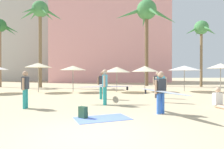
{
  "coord_description": "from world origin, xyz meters",
  "views": [
    {
      "loc": [
        0.18,
        -5.25,
        1.61
      ],
      "look_at": [
        0.97,
        5.15,
        1.53
      ],
      "focal_mm": 32.73,
      "sensor_mm": 36.0,
      "label": 1
    }
  ],
  "objects": [
    {
      "name": "palm_tree_left",
      "position": [
        6.46,
        19.93,
        8.96
      ],
      "size": [
        7.82,
        7.67,
        10.77
      ],
      "color": "brown",
      "rests_on": "ground"
    },
    {
      "name": "person_mid_right",
      "position": [
        0.54,
        7.38,
        0.92
      ],
      "size": [
        0.6,
        3.2,
        1.7
      ],
      "rotation": [
        0.0,
        0.0,
        1.53
      ],
      "color": "teal",
      "rests_on": "ground"
    },
    {
      "name": "person_mid_center",
      "position": [
        3.69,
        5.63,
        0.93
      ],
      "size": [
        0.6,
        0.34,
        1.7
      ],
      "rotation": [
        0.0,
        0.0,
        1.24
      ],
      "color": "orange",
      "rests_on": "ground"
    },
    {
      "name": "palm_tree_far_left",
      "position": [
        -6.06,
        17.87,
        8.03
      ],
      "size": [
        4.9,
        4.72,
        9.57
      ],
      "color": "brown",
      "rests_on": "ground"
    },
    {
      "name": "hotel_tower_gray",
      "position": [
        -15.56,
        40.28,
        12.29
      ],
      "size": [
        14.46,
        8.31,
        24.57
      ],
      "primitive_type": "cube",
      "color": "#BCB7AD",
      "rests_on": "ground"
    },
    {
      "name": "palm_tree_right",
      "position": [
        12.35,
        17.65,
        6.49
      ],
      "size": [
        4.18,
        4.28,
        7.71
      ],
      "color": "brown",
      "rests_on": "ground"
    },
    {
      "name": "beach_towel",
      "position": [
        0.38,
        1.92,
        0.01
      ],
      "size": [
        2.13,
        1.61,
        0.01
      ],
      "primitive_type": "cube",
      "rotation": [
        0.0,
        0.0,
        0.3
      ],
      "color": "#6684E0",
      "rests_on": "ground"
    },
    {
      "name": "person_mid_left",
      "position": [
        -3.04,
        4.25,
        0.93
      ],
      "size": [
        0.25,
        0.6,
        1.7
      ],
      "rotation": [
        0.0,
        0.0,
        6.25
      ],
      "color": "teal",
      "rests_on": "ground"
    },
    {
      "name": "cafe_umbrella_1",
      "position": [
        -1.8,
        12.09,
        2.03
      ],
      "size": [
        2.22,
        2.22,
        2.22
      ],
      "color": "gray",
      "rests_on": "ground"
    },
    {
      "name": "person_far_left",
      "position": [
        4.08,
        7.54,
        0.93
      ],
      "size": [
        0.6,
        0.33,
        1.69
      ],
      "rotation": [
        0.0,
        0.0,
        1.27
      ],
      "color": "#3D3D42",
      "rests_on": "ground"
    },
    {
      "name": "person_near_right",
      "position": [
        2.69,
        2.48,
        0.9
      ],
      "size": [
        1.36,
        2.85,
        1.65
      ],
      "rotation": [
        0.0,
        0.0,
        5.19
      ],
      "color": "blue",
      "rests_on": "ground"
    },
    {
      "name": "cafe_umbrella_5",
      "position": [
        11.0,
        11.79,
        2.22
      ],
      "size": [
        2.34,
        2.34,
        2.45
      ],
      "color": "gray",
      "rests_on": "ground"
    },
    {
      "name": "cafe_umbrella_3",
      "position": [
        4.35,
        12.12,
        1.96
      ],
      "size": [
        2.33,
        2.33,
        2.21
      ],
      "color": "gray",
      "rests_on": "ground"
    },
    {
      "name": "ground",
      "position": [
        0.0,
        0.0,
        0.0
      ],
      "size": [
        120.0,
        120.0,
        0.0
      ],
      "primitive_type": "plane",
      "color": "#C6B28C"
    },
    {
      "name": "person_near_left",
      "position": [
        0.6,
        5.11,
        0.96
      ],
      "size": [
        2.95,
        0.85,
        1.79
      ],
      "rotation": [
        0.0,
        0.0,
        2.98
      ],
      "color": "teal",
      "rests_on": "ground"
    },
    {
      "name": "cafe_umbrella_2",
      "position": [
        1.89,
        11.88,
        1.89
      ],
      "size": [
        2.38,
        2.38,
        2.13
      ],
      "color": "gray",
      "rests_on": "ground"
    },
    {
      "name": "backpack",
      "position": [
        -0.3,
        2.03,
        0.2
      ],
      "size": [
        0.35,
        0.35,
        0.42
      ],
      "rotation": [
        0.0,
        0.0,
        0.86
      ],
      "color": "#294D38",
      "rests_on": "ground"
    },
    {
      "name": "person_far_right",
      "position": [
        5.83,
        3.69,
        0.34
      ],
      "size": [
        0.55,
        0.94,
        0.94
      ],
      "rotation": [
        0.0,
        0.0,
        4.92
      ],
      "color": "#D1A889",
      "rests_on": "ground"
    },
    {
      "name": "hotel_pink",
      "position": [
        2.62,
        32.56,
        7.57
      ],
      "size": [
        20.42,
        8.76,
        15.14
      ],
      "primitive_type": "cube",
      "color": "pink",
      "rests_on": "ground"
    },
    {
      "name": "cafe_umbrella_6",
      "position": [
        -4.66,
        12.13,
        2.26
      ],
      "size": [
        2.19,
        2.19,
        2.45
      ],
      "color": "gray",
      "rests_on": "ground"
    },
    {
      "name": "cafe_umbrella_0",
      "position": [
        7.81,
        11.98,
        2.04
      ],
      "size": [
        2.8,
        2.8,
        2.25
      ],
      "color": "gray",
      "rests_on": "ground"
    },
    {
      "name": "palm_tree_center",
      "position": [
        -10.82,
        18.85,
        6.35
      ],
      "size": [
        4.14,
        3.99,
        7.77
      ],
      "color": "#896B4C",
      "rests_on": "ground"
    }
  ]
}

